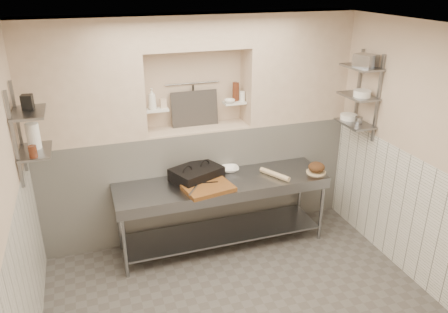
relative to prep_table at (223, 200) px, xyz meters
name	(u,v)px	position (x,y,z in m)	size (l,w,h in m)	color
floor	(244,312)	(-0.15, -1.18, -0.69)	(4.00, 3.90, 0.10)	#484440
ceiling	(251,25)	(-0.15, -1.18, 2.21)	(4.00, 3.90, 0.10)	silver
wall_left	(2,226)	(-2.20, -1.18, 0.76)	(0.10, 3.90, 2.80)	beige
wall_right	(428,161)	(1.90, -1.18, 0.76)	(0.10, 3.90, 2.80)	beige
wall_back	(192,123)	(-0.15, 0.82, 0.76)	(4.00, 0.10, 2.80)	beige
backwall_lower	(198,179)	(-0.15, 0.57, 0.06)	(4.00, 0.40, 1.40)	white
alcove_sill	(197,128)	(-0.15, 0.57, 0.77)	(1.30, 0.40, 0.02)	beige
backwall_pillar_left	(81,82)	(-1.48, 0.57, 1.46)	(1.35, 0.40, 1.40)	beige
backwall_pillar_right	(295,67)	(1.17, 0.57, 1.46)	(1.35, 0.40, 1.40)	beige
backwall_header	(195,31)	(-0.15, 0.57, 1.96)	(1.30, 0.40, 0.40)	beige
wainscot_left	(26,296)	(-2.14, -1.18, 0.06)	(0.02, 3.90, 1.40)	white
wainscot_right	(413,219)	(1.84, -1.18, 0.06)	(0.02, 3.90, 1.40)	white
alcove_shelf_left	(157,110)	(-0.65, 0.57, 1.06)	(0.28, 0.16, 0.03)	white
alcove_shelf_right	(234,103)	(0.35, 0.57, 1.06)	(0.28, 0.16, 0.03)	white
utensil_rail	(193,83)	(-0.15, 0.74, 1.31)	(0.02, 0.02, 0.70)	gray
hanging_steel	(193,97)	(-0.15, 0.72, 1.14)	(0.02, 0.02, 0.30)	black
splash_panel	(195,109)	(-0.15, 0.67, 1.00)	(0.60, 0.02, 0.45)	#383330
shelf_rail_left_a	(19,127)	(-2.13, 0.07, 1.16)	(0.03, 0.03, 0.95)	slate
shelf_rail_left_b	(15,141)	(-2.13, -0.33, 1.16)	(0.03, 0.03, 0.95)	slate
wall_shelf_left_lower	(35,151)	(-1.99, -0.13, 0.96)	(0.30, 0.50, 0.03)	slate
wall_shelf_left_upper	(28,112)	(-1.99, -0.13, 1.36)	(0.30, 0.50, 0.03)	slate
shelf_rail_right_a	(358,91)	(1.82, 0.07, 1.21)	(0.03, 0.03, 1.05)	slate
shelf_rail_right_b	(378,99)	(1.82, -0.33, 1.21)	(0.03, 0.03, 1.05)	slate
wall_shelf_right_lower	(355,124)	(1.69, -0.13, 0.86)	(0.30, 0.50, 0.03)	slate
wall_shelf_right_mid	(358,96)	(1.69, -0.13, 1.21)	(0.30, 0.50, 0.03)	slate
wall_shelf_right_upper	(362,67)	(1.69, -0.13, 1.56)	(0.30, 0.50, 0.03)	slate
prep_table	(223,200)	(0.00, 0.00, 0.00)	(2.60, 0.70, 0.90)	gray
panini_press	(196,174)	(-0.28, 0.15, 0.34)	(0.69, 0.61, 0.15)	black
cutting_board	(208,188)	(-0.23, -0.16, 0.28)	(0.55, 0.39, 0.05)	brown
knife_blade	(207,183)	(-0.21, -0.07, 0.31)	(0.26, 0.03, 0.01)	gray
tongs	(193,190)	(-0.42, -0.21, 0.31)	(0.02, 0.02, 0.24)	gray
mixing_bowl	(230,169)	(0.18, 0.25, 0.29)	(0.23, 0.23, 0.06)	white
rolling_pin	(275,174)	(0.65, -0.08, 0.29)	(0.07, 0.07, 0.43)	beige
bread_board	(316,172)	(1.20, -0.14, 0.26)	(0.25, 0.25, 0.01)	beige
bread_loaf	(316,167)	(1.20, -0.14, 0.33)	(0.21, 0.21, 0.12)	#4C2D19
bottle_soap	(152,99)	(-0.70, 0.57, 1.20)	(0.10, 0.10, 0.26)	white
jar_alcove	(163,103)	(-0.56, 0.60, 1.12)	(0.07, 0.07, 0.11)	beige
bowl_alcove	(230,101)	(0.27, 0.54, 1.09)	(0.14, 0.14, 0.04)	white
condiment_a	(237,92)	(0.39, 0.61, 1.19)	(0.06, 0.06, 0.23)	#4F2314
condiment_b	(235,92)	(0.36, 0.60, 1.19)	(0.06, 0.06, 0.24)	#4F2314
condiment_c	(242,96)	(0.45, 0.57, 1.13)	(0.07, 0.07, 0.12)	white
jug_left	(33,136)	(-1.99, -0.07, 1.10)	(0.13, 0.13, 0.26)	white
jar_left	(33,152)	(-1.99, -0.32, 1.03)	(0.08, 0.08, 0.12)	#4F2314
box_left_upper	(27,102)	(-1.99, -0.06, 1.44)	(0.10, 0.10, 0.14)	black
bowl_right	(349,117)	(1.69, 0.01, 0.90)	(0.21, 0.21, 0.06)	white
canister_right	(359,121)	(1.69, -0.20, 0.92)	(0.09, 0.09, 0.09)	gray
bowl_right_mid	(362,93)	(1.69, -0.20, 1.26)	(0.21, 0.21, 0.08)	white
basket_right	(366,61)	(1.69, -0.19, 1.64)	(0.19, 0.23, 0.15)	gray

